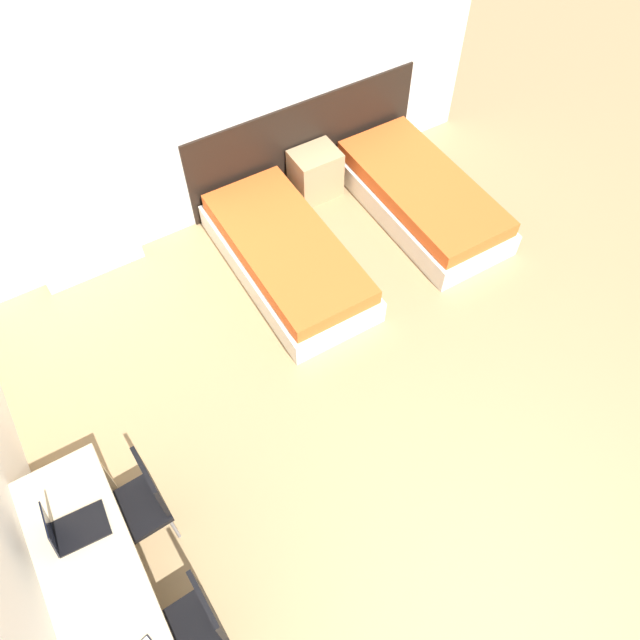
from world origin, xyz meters
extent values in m
plane|color=#9E7F56|center=(0.00, 0.00, 0.00)|extent=(20.00, 20.00, 0.00)
cube|color=white|center=(0.00, 4.59, 1.35)|extent=(6.01, 0.05, 2.70)
cube|color=black|center=(1.03, 4.55, 0.50)|extent=(2.62, 0.03, 1.00)
cube|color=silver|center=(0.24, 3.53, 0.13)|extent=(0.93, 1.99, 0.26)
cube|color=#E05B23|center=(0.24, 3.53, 0.34)|extent=(0.85, 1.91, 0.16)
cube|color=silver|center=(1.82, 3.53, 0.13)|extent=(0.93, 1.99, 0.26)
cube|color=#E05B23|center=(1.82, 3.53, 0.34)|extent=(0.85, 1.91, 0.16)
cube|color=tan|center=(1.03, 4.33, 0.26)|extent=(0.48, 0.38, 0.53)
cube|color=silver|center=(-1.37, 4.47, 0.27)|extent=(0.94, 0.12, 0.53)
cube|color=#C6B28E|center=(-2.22, 1.41, 0.71)|extent=(0.57, 1.82, 0.04)
cube|color=#C6B28E|center=(-2.22, 2.30, 0.35)|extent=(0.51, 0.04, 0.69)
cube|color=black|center=(-1.88, 1.86, 0.42)|extent=(0.42, 0.42, 0.05)
cube|color=black|center=(-1.70, 1.87, 0.68)|extent=(0.05, 0.37, 0.47)
cylinder|color=slate|center=(-2.05, 1.68, 0.20)|extent=(0.02, 0.02, 0.40)
cylinder|color=slate|center=(-2.06, 2.02, 0.20)|extent=(0.02, 0.02, 0.40)
cylinder|color=slate|center=(-1.70, 1.69, 0.20)|extent=(0.02, 0.02, 0.40)
cylinder|color=slate|center=(-1.72, 2.04, 0.20)|extent=(0.02, 0.02, 0.40)
cube|color=black|center=(-1.88, 0.96, 0.42)|extent=(0.42, 0.42, 0.05)
cube|color=black|center=(-1.70, 0.97, 0.68)|extent=(0.05, 0.37, 0.47)
cylinder|color=slate|center=(-2.06, 1.13, 0.20)|extent=(0.02, 0.02, 0.40)
cylinder|color=slate|center=(-1.72, 1.14, 0.20)|extent=(0.02, 0.02, 0.40)
cube|color=black|center=(-2.18, 1.79, 0.74)|extent=(0.34, 0.26, 0.02)
cube|color=black|center=(-2.32, 1.80, 0.91)|extent=(0.07, 0.24, 0.33)
camera|label=1|loc=(-1.51, -0.02, 4.69)|focal=35.00mm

